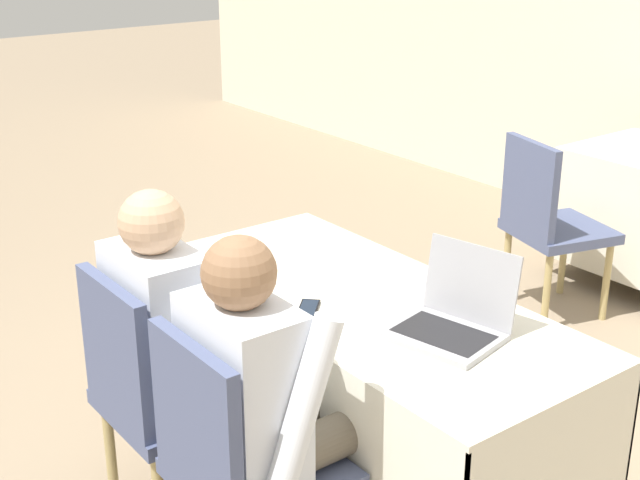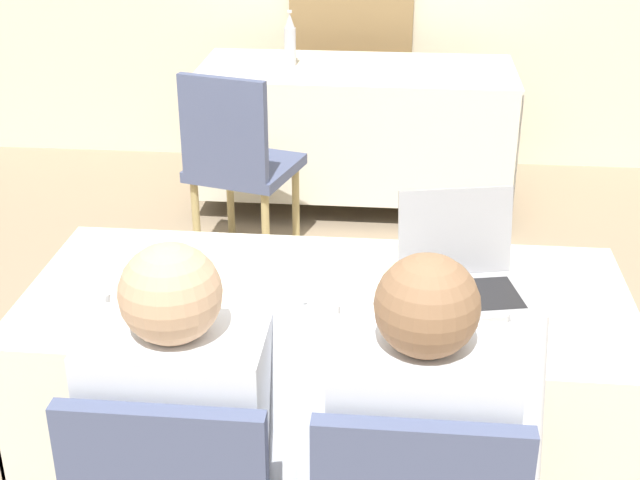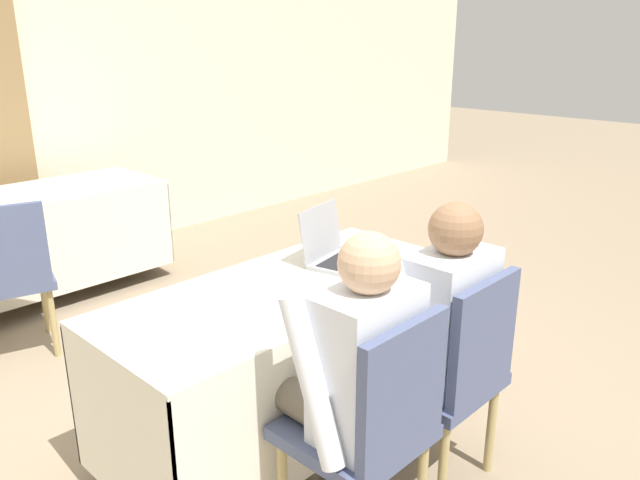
# 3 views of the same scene
# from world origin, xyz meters

# --- Properties ---
(ground_plane) EXTENTS (24.00, 24.00, 0.00)m
(ground_plane) POSITION_xyz_m (0.00, 0.00, 0.00)
(ground_plane) COLOR gray
(conference_table_near) EXTENTS (1.63, 0.72, 0.74)m
(conference_table_near) POSITION_xyz_m (0.00, 0.00, 0.55)
(conference_table_near) COLOR silver
(conference_table_near) RESTS_ON ground_plane
(conference_table_far) EXTENTS (1.63, 0.72, 0.74)m
(conference_table_far) POSITION_xyz_m (-0.06, 2.42, 0.55)
(conference_table_far) COLOR silver
(conference_table_far) RESTS_ON ground_plane
(laptop) EXTENTS (0.37, 0.35, 0.26)m
(laptop) POSITION_xyz_m (0.36, 0.03, 0.78)
(laptop) COLOR #99999E
(laptop) RESTS_ON conference_table_near
(cell_phone) EXTENTS (0.14, 0.14, 0.01)m
(cell_phone) POSITION_xyz_m (-0.04, -0.21, 0.74)
(cell_phone) COLOR black
(cell_phone) RESTS_ON conference_table_near
(paper_beside_laptop) EXTENTS (0.27, 0.34, 0.00)m
(paper_beside_laptop) POSITION_xyz_m (0.15, -0.17, 0.74)
(paper_beside_laptop) COLOR white
(paper_beside_laptop) RESTS_ON conference_table_near
(chair_near_left) EXTENTS (0.44, 0.44, 0.91)m
(chair_near_left) POSITION_xyz_m (-0.24, -0.67, 0.51)
(chair_near_left) COLOR tan
(chair_near_left) RESTS_ON ground_plane
(chair_near_right) EXTENTS (0.44, 0.44, 0.91)m
(chair_near_right) POSITION_xyz_m (0.24, -0.67, 0.51)
(chair_near_right) COLOR tan
(chair_near_right) RESTS_ON ground_plane
(chair_far_spare) EXTENTS (0.54, 0.54, 0.91)m
(chair_far_spare) POSITION_xyz_m (-0.55, 1.64, 0.51)
(chair_far_spare) COLOR tan
(chair_far_spare) RESTS_ON ground_plane
(person_checkered_shirt) EXTENTS (0.50, 0.52, 1.17)m
(person_checkered_shirt) POSITION_xyz_m (-0.24, -0.56, 0.67)
(person_checkered_shirt) COLOR #665B4C
(person_checkered_shirt) RESTS_ON ground_plane
(person_white_shirt) EXTENTS (0.50, 0.52, 1.17)m
(person_white_shirt) POSITION_xyz_m (0.24, -0.56, 0.67)
(person_white_shirt) COLOR #665B4C
(person_white_shirt) RESTS_ON ground_plane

